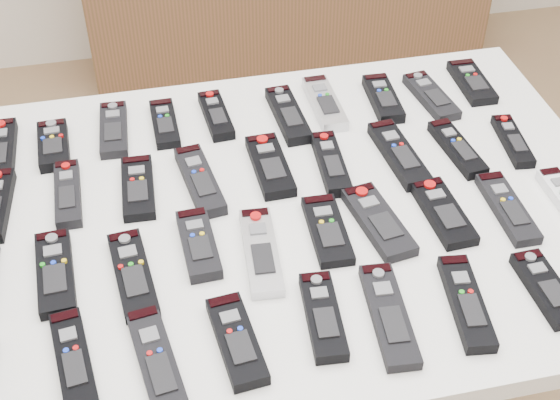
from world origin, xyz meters
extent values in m
cube|color=white|center=(-0.05, 0.08, 0.76)|extent=(1.25, 0.88, 0.04)
cylinder|color=beige|center=(-0.62, 0.46, 0.37)|extent=(0.04, 0.04, 0.74)
cylinder|color=beige|center=(0.51, 0.46, 0.37)|extent=(0.04, 0.04, 0.74)
cube|color=black|center=(-0.55, 0.34, 0.79)|extent=(0.06, 0.19, 0.02)
cube|color=black|center=(-0.45, 0.34, 0.79)|extent=(0.06, 0.14, 0.02)
cube|color=black|center=(-0.33, 0.37, 0.79)|extent=(0.06, 0.17, 0.02)
cube|color=black|center=(-0.23, 0.37, 0.79)|extent=(0.05, 0.15, 0.02)
cube|color=black|center=(-0.12, 0.37, 0.79)|extent=(0.06, 0.16, 0.02)
cube|color=black|center=(0.02, 0.34, 0.79)|extent=(0.06, 0.19, 0.02)
cube|color=#B7B7BC|center=(0.10, 0.36, 0.79)|extent=(0.06, 0.18, 0.02)
cube|color=black|center=(0.23, 0.35, 0.79)|extent=(0.06, 0.16, 0.02)
cube|color=black|center=(0.33, 0.34, 0.79)|extent=(0.07, 0.17, 0.02)
cube|color=black|center=(0.44, 0.37, 0.79)|extent=(0.06, 0.16, 0.02)
cube|color=black|center=(-0.43, 0.19, 0.79)|extent=(0.05, 0.17, 0.02)
cube|color=black|center=(-0.30, 0.18, 0.79)|extent=(0.06, 0.17, 0.02)
cube|color=black|center=(-0.19, 0.17, 0.79)|extent=(0.07, 0.20, 0.02)
cube|color=black|center=(-0.05, 0.18, 0.79)|extent=(0.07, 0.18, 0.02)
cube|color=black|center=(0.06, 0.17, 0.79)|extent=(0.06, 0.18, 0.02)
cube|color=black|center=(0.20, 0.16, 0.79)|extent=(0.07, 0.20, 0.02)
cube|color=black|center=(0.32, 0.16, 0.79)|extent=(0.06, 0.17, 0.02)
cube|color=black|center=(0.44, 0.16, 0.79)|extent=(0.06, 0.16, 0.02)
cube|color=black|center=(-0.45, -0.01, 0.79)|extent=(0.07, 0.18, 0.02)
cube|color=black|center=(-0.33, -0.04, 0.79)|extent=(0.07, 0.19, 0.02)
cube|color=black|center=(-0.21, 0.00, 0.79)|extent=(0.06, 0.16, 0.02)
cube|color=#B7B7BC|center=(-0.11, -0.04, 0.79)|extent=(0.07, 0.20, 0.02)
cube|color=black|center=(0.01, -0.01, 0.79)|extent=(0.07, 0.17, 0.02)
cube|color=black|center=(0.10, -0.01, 0.79)|extent=(0.09, 0.19, 0.02)
cube|color=black|center=(0.22, -0.01, 0.79)|extent=(0.07, 0.17, 0.02)
cube|color=black|center=(0.34, -0.02, 0.79)|extent=(0.05, 0.18, 0.02)
cube|color=black|center=(-0.42, -0.19, 0.79)|extent=(0.07, 0.19, 0.02)
cube|color=black|center=(-0.31, -0.23, 0.79)|extent=(0.08, 0.21, 0.02)
cube|color=black|center=(-0.18, -0.21, 0.79)|extent=(0.07, 0.17, 0.02)
cube|color=black|center=(-0.05, -0.19, 0.79)|extent=(0.06, 0.17, 0.02)
cube|color=black|center=(0.05, -0.21, 0.79)|extent=(0.07, 0.21, 0.02)
cube|color=black|center=(0.18, -0.22, 0.79)|extent=(0.07, 0.19, 0.02)
cube|color=black|center=(0.32, -0.22, 0.79)|extent=(0.06, 0.16, 0.02)
camera|label=1|loc=(-0.28, -0.94, 1.73)|focal=50.00mm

